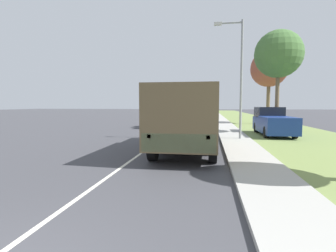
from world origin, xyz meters
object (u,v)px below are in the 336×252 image
at_px(car_third_ahead, 202,111).
at_px(pickup_truck, 273,122).
at_px(car_second_ahead, 201,114).
at_px(military_truck, 188,116).
at_px(car_fourth_ahead, 190,111).
at_px(lamp_post, 238,68).
at_px(car_nearest_ahead, 155,120).

height_order(car_third_ahead, pickup_truck, pickup_truck).
bearing_deg(car_second_ahead, military_truck, -89.46).
distance_m(car_fourth_ahead, lamp_post, 53.86).
bearing_deg(pickup_truck, lamp_post, -130.60).
xyz_separation_m(car_second_ahead, pickup_truck, (5.65, -20.97, 0.26)).
relative_size(car_nearest_ahead, pickup_truck, 0.85).
relative_size(car_third_ahead, lamp_post, 0.62).
relative_size(military_truck, lamp_post, 1.13).
height_order(military_truck, car_nearest_ahead, military_truck).
bearing_deg(pickup_truck, car_nearest_ahead, 151.65).
distance_m(car_third_ahead, pickup_truck, 36.60).
bearing_deg(car_second_ahead, pickup_truck, -74.92).
distance_m(car_second_ahead, car_third_ahead, 15.17).
bearing_deg(car_third_ahead, car_second_ahead, -89.34).
bearing_deg(car_nearest_ahead, car_second_ahead, 76.47).
distance_m(military_truck, car_second_ahead, 28.22).
relative_size(military_truck, car_nearest_ahead, 1.69).
height_order(military_truck, pickup_truck, military_truck).
xyz_separation_m(car_third_ahead, pickup_truck, (5.82, -36.13, 0.15)).
xyz_separation_m(car_fourth_ahead, pickup_truck, (9.44, -50.08, 0.28)).
distance_m(military_truck, car_nearest_ahead, 13.03).
relative_size(car_fourth_ahead, lamp_post, 0.71).
xyz_separation_m(car_fourth_ahead, lamp_post, (6.65, -53.33, 3.58)).
xyz_separation_m(car_nearest_ahead, lamp_post, (6.68, -8.36, 3.57)).
bearing_deg(pickup_truck, car_third_ahead, 99.15).
distance_m(car_nearest_ahead, pickup_truck, 10.76).
distance_m(car_nearest_ahead, car_third_ahead, 31.24).
relative_size(military_truck, car_second_ahead, 1.80).
height_order(car_third_ahead, car_fourth_ahead, car_third_ahead).
distance_m(car_second_ahead, lamp_post, 24.65).
bearing_deg(car_third_ahead, military_truck, -89.42).
distance_m(car_nearest_ahead, car_fourth_ahead, 44.97).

